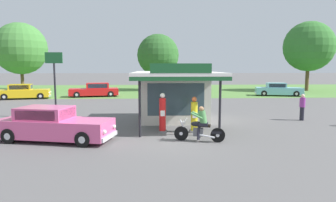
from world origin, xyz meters
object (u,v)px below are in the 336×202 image
at_px(parked_car_back_row_right, 95,90).
at_px(parked_car_back_row_centre_left, 278,90).
at_px(gas_pump_offside, 194,116).
at_px(parked_car_back_row_left, 23,92).
at_px(bystander_chatting_near_pumps, 302,107).
at_px(parked_car_back_row_centre_right, 172,90).
at_px(motorcycle_with_rider, 200,127).
at_px(roadside_pole_sign, 54,73).
at_px(gas_pump_nearside, 163,114).
at_px(featured_classic_sedan, 53,125).

xyz_separation_m(parked_car_back_row_right, parked_car_back_row_centre_left, (21.01, -0.07, -0.02)).
height_order(gas_pump_offside, parked_car_back_row_left, gas_pump_offside).
bearing_deg(parked_car_back_row_left, parked_car_back_row_centre_left, 4.17).
relative_size(parked_car_back_row_left, bystander_chatting_near_pumps, 3.27).
xyz_separation_m(parked_car_back_row_centre_right, bystander_chatting_near_pumps, (7.16, -16.24, 0.22)).
height_order(motorcycle_with_rider, roadside_pole_sign, roadside_pole_sign).
distance_m(gas_pump_nearside, parked_car_back_row_centre_right, 19.36).
bearing_deg(parked_car_back_row_centre_left, gas_pump_nearside, -126.61).
height_order(motorcycle_with_rider, parked_car_back_row_centre_right, motorcycle_with_rider).
xyz_separation_m(gas_pump_nearside, motorcycle_with_rider, (1.63, -1.89, -0.27)).
xyz_separation_m(motorcycle_with_rider, parked_car_back_row_centre_left, (12.29, 20.62, 0.03)).
distance_m(parked_car_back_row_right, roadside_pole_sign, 14.17).
bearing_deg(parked_car_back_row_right, bystander_chatting_near_pumps, -44.79).
height_order(gas_pump_offside, parked_car_back_row_centre_right, gas_pump_offside).
distance_m(parked_car_back_row_centre_left, bystander_chatting_near_pumps, 16.50).
xyz_separation_m(featured_classic_sedan, bystander_chatting_near_pumps, (13.73, 4.48, 0.16)).
bearing_deg(roadside_pole_sign, gas_pump_nearside, -34.99).
distance_m(featured_classic_sedan, parked_car_back_row_centre_right, 21.74).
relative_size(featured_classic_sedan, parked_car_back_row_centre_left, 0.99).
height_order(parked_car_back_row_right, parked_car_back_row_centre_left, parked_car_back_row_right).
distance_m(gas_pump_nearside, gas_pump_offside, 1.61).
bearing_deg(parked_car_back_row_right, motorcycle_with_rider, -67.14).
relative_size(motorcycle_with_rider, bystander_chatting_near_pumps, 1.35).
xyz_separation_m(gas_pump_nearside, bystander_chatting_near_pumps, (8.77, 3.05, -0.06)).
relative_size(gas_pump_nearside, gas_pump_offside, 1.11).
xyz_separation_m(parked_car_back_row_centre_left, bystander_chatting_near_pumps, (-5.14, -15.68, 0.18)).
relative_size(gas_pump_offside, parked_car_back_row_centre_right, 0.35).
relative_size(parked_car_back_row_centre_right, bystander_chatting_near_pumps, 3.15).
xyz_separation_m(bystander_chatting_near_pumps, roadside_pole_sign, (-15.64, 1.76, 2.07)).
bearing_deg(parked_car_back_row_left, gas_pump_offside, -46.83).
bearing_deg(parked_car_back_row_right, roadside_pole_sign, -89.07).
bearing_deg(parked_car_back_row_right, featured_classic_sedan, -83.97).
xyz_separation_m(gas_pump_offside, parked_car_back_row_left, (-15.65, 16.69, -0.12)).
relative_size(gas_pump_offside, parked_car_back_row_centre_left, 0.33).
xyz_separation_m(motorcycle_with_rider, parked_car_back_row_centre_right, (-0.01, 21.18, -0.00)).
bearing_deg(bystander_chatting_near_pumps, parked_car_back_row_centre_left, 71.85).
distance_m(gas_pump_nearside, parked_car_back_row_left, 21.81).
distance_m(featured_classic_sedan, parked_car_back_row_right, 20.34).
bearing_deg(featured_classic_sedan, roadside_pole_sign, 107.02).
relative_size(parked_car_back_row_centre_right, roadside_pole_sign, 1.22).
distance_m(gas_pump_offside, bystander_chatting_near_pumps, 7.78).
distance_m(parked_car_back_row_centre_right, parked_car_back_row_centre_left, 12.31).
distance_m(gas_pump_offside, parked_car_back_row_centre_left, 22.40).
bearing_deg(motorcycle_with_rider, gas_pump_nearside, 130.68).
bearing_deg(motorcycle_with_rider, featured_classic_sedan, 176.02).
height_order(gas_pump_offside, featured_classic_sedan, gas_pump_offside).
bearing_deg(parked_car_back_row_right, gas_pump_offside, -65.15).
bearing_deg(gas_pump_offside, gas_pump_nearside, 180.00).
xyz_separation_m(parked_car_back_row_centre_left, parked_car_back_row_left, (-27.95, -2.04, 0.02)).
distance_m(parked_car_back_row_right, parked_car_back_row_left, 7.26).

